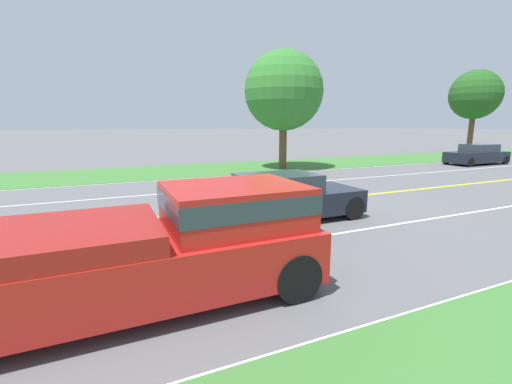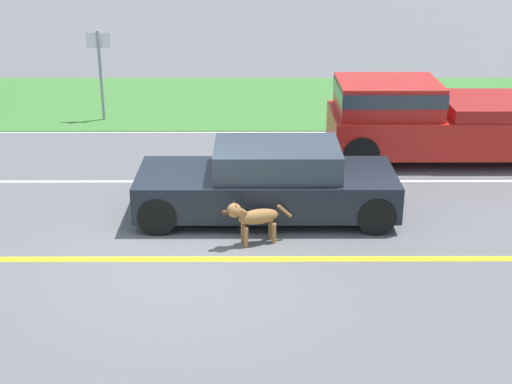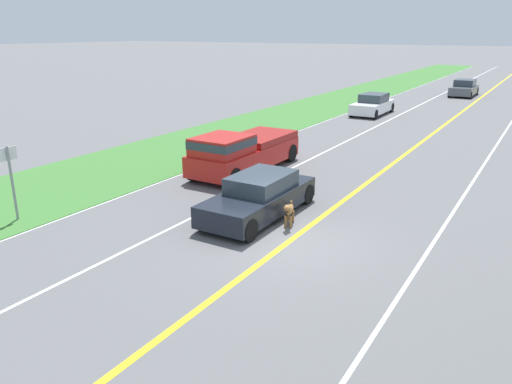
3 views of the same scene
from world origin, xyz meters
name	(u,v)px [view 2 (image 2 of 3)]	position (x,y,z in m)	size (l,w,h in m)	color
ground_plane	(185,259)	(0.00, 0.00, 0.00)	(400.00, 400.00, 0.00)	#5B5B5E
centre_divider_line	(185,259)	(0.00, 0.00, 0.00)	(0.18, 160.00, 0.01)	yellow
lane_edge_line_right	(210,132)	(7.00, 0.00, 0.00)	(0.14, 160.00, 0.01)	white
lane_dash_same_dir	(200,181)	(3.50, 0.00, 0.00)	(0.10, 160.00, 0.01)	white
grass_verge_right	(216,101)	(10.00, 0.00, 0.01)	(6.00, 160.00, 0.03)	#3D7533
ego_car	(269,183)	(1.78, -1.38, 0.64)	(1.82, 4.64, 1.35)	black
dog	(253,217)	(0.57, -1.09, 0.49)	(0.51, 1.19, 0.80)	olive
pickup_truck	(449,119)	(5.04, -5.46, 0.90)	(2.12, 5.79, 1.75)	red
street_sign	(100,64)	(8.08, 2.86, 1.49)	(0.11, 0.64, 2.36)	gray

